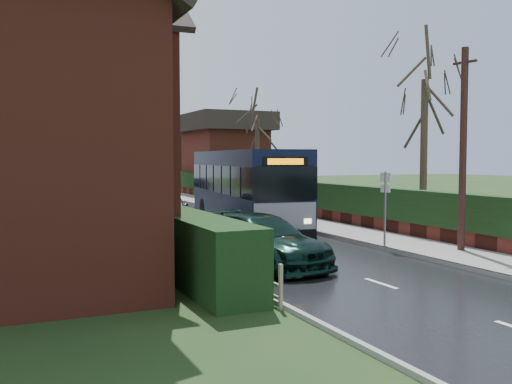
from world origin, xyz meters
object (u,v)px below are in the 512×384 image
car_green (260,240)px  telegraph_pole (463,151)px  bus_stop_sign (385,198)px  bus (244,188)px  car_silver (167,209)px

car_green → telegraph_pole: 6.95m
car_green → bus_stop_sign: size_ratio=1.92×
car_green → bus_stop_sign: bearing=-2.9°
bus_stop_sign → telegraph_pole: (1.63, -1.66, 1.53)m
bus → car_green: (-3.48, -9.18, -0.92)m
bus → car_silver: (-3.38, 0.69, -0.87)m
bus_stop_sign → telegraph_pole: 2.78m
bus → bus_stop_sign: bearing=-73.6°
car_silver → telegraph_pole: telegraph_pole is taller
car_green → telegraph_pole: bearing=-20.0°
bus → car_silver: bus is taller
car_green → telegraph_pole: (6.43, -0.89, 2.49)m
telegraph_pole → bus_stop_sign: bearing=124.8°
telegraph_pole → car_green: bearing=162.6°
bus → bus_stop_sign: bus is taller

